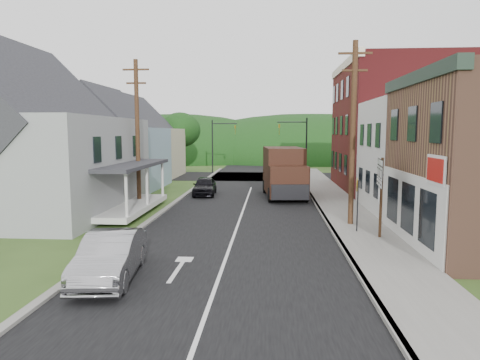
% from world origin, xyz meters
% --- Properties ---
extents(ground, '(120.00, 120.00, 0.00)m').
position_xyz_m(ground, '(0.00, 0.00, 0.00)').
color(ground, '#2D4719').
rests_on(ground, ground).
extents(road, '(9.00, 90.00, 0.02)m').
position_xyz_m(road, '(0.00, 10.00, 0.00)').
color(road, black).
rests_on(road, ground).
extents(cross_road, '(60.00, 9.00, 0.02)m').
position_xyz_m(cross_road, '(0.00, 27.00, 0.00)').
color(cross_road, black).
rests_on(cross_road, ground).
extents(sidewalk_right, '(2.80, 55.00, 0.15)m').
position_xyz_m(sidewalk_right, '(5.90, 8.00, 0.07)').
color(sidewalk_right, slate).
rests_on(sidewalk_right, ground).
extents(curb_right, '(0.20, 55.00, 0.15)m').
position_xyz_m(curb_right, '(4.55, 8.00, 0.07)').
color(curb_right, slate).
rests_on(curb_right, ground).
extents(curb_left, '(0.30, 55.00, 0.12)m').
position_xyz_m(curb_left, '(-4.65, 8.00, 0.06)').
color(curb_left, slate).
rests_on(curb_left, ground).
extents(storefront_white, '(8.00, 7.00, 6.50)m').
position_xyz_m(storefront_white, '(11.30, 7.50, 3.25)').
color(storefront_white, silver).
rests_on(storefront_white, ground).
extents(storefront_red, '(8.00, 12.00, 10.00)m').
position_xyz_m(storefront_red, '(11.30, 17.00, 5.00)').
color(storefront_red, maroon).
rests_on(storefront_red, ground).
extents(house_gray, '(10.20, 12.24, 8.35)m').
position_xyz_m(house_gray, '(-12.00, 6.00, 4.23)').
color(house_gray, gray).
rests_on(house_gray, ground).
extents(house_blue, '(7.14, 8.16, 7.28)m').
position_xyz_m(house_blue, '(-11.00, 17.00, 3.69)').
color(house_blue, '#81A0B0').
rests_on(house_blue, ground).
extents(house_cream, '(7.14, 8.16, 7.28)m').
position_xyz_m(house_cream, '(-11.50, 26.00, 3.69)').
color(house_cream, beige).
rests_on(house_cream, ground).
extents(utility_pole_right, '(1.60, 0.26, 9.00)m').
position_xyz_m(utility_pole_right, '(5.60, 3.50, 4.66)').
color(utility_pole_right, '#472D19').
rests_on(utility_pole_right, ground).
extents(utility_pole_left, '(1.60, 0.26, 9.00)m').
position_xyz_m(utility_pole_left, '(-6.50, 8.00, 4.66)').
color(utility_pole_left, '#472D19').
rests_on(utility_pole_left, ground).
extents(traffic_signal_right, '(2.87, 0.20, 6.00)m').
position_xyz_m(traffic_signal_right, '(4.30, 23.50, 3.76)').
color(traffic_signal_right, black).
rests_on(traffic_signal_right, ground).
extents(traffic_signal_left, '(2.87, 0.20, 6.00)m').
position_xyz_m(traffic_signal_left, '(-4.30, 30.50, 3.76)').
color(traffic_signal_left, black).
rests_on(traffic_signal_left, ground).
extents(tree_left_b, '(4.80, 4.80, 6.94)m').
position_xyz_m(tree_left_b, '(-17.00, 12.00, 4.88)').
color(tree_left_b, '#382616').
rests_on(tree_left_b, ground).
extents(tree_left_c, '(5.80, 5.80, 8.41)m').
position_xyz_m(tree_left_c, '(-19.00, 20.00, 5.94)').
color(tree_left_c, '#382616').
rests_on(tree_left_c, ground).
extents(tree_left_d, '(4.80, 4.80, 6.94)m').
position_xyz_m(tree_left_d, '(-9.00, 32.00, 4.88)').
color(tree_left_d, '#382616').
rests_on(tree_left_d, ground).
extents(forested_ridge, '(90.00, 30.00, 16.00)m').
position_xyz_m(forested_ridge, '(0.00, 55.00, 0.00)').
color(forested_ridge, black).
rests_on(forested_ridge, ground).
extents(silver_sedan, '(2.09, 4.64, 1.48)m').
position_xyz_m(silver_sedan, '(-3.42, -4.81, 0.74)').
color(silver_sedan, '#9E9DA2').
rests_on(silver_sedan, ground).
extents(dark_sedan, '(1.82, 4.05, 1.35)m').
position_xyz_m(dark_sedan, '(-3.25, 13.45, 0.67)').
color(dark_sedan, black).
rests_on(dark_sedan, ground).
extents(delivery_van, '(3.15, 6.57, 3.56)m').
position_xyz_m(delivery_van, '(2.58, 12.81, 1.80)').
color(delivery_van, black).
rests_on(delivery_van, ground).
extents(route_sign_cluster, '(0.35, 1.96, 3.44)m').
position_xyz_m(route_sign_cluster, '(6.32, 0.85, 2.38)').
color(route_sign_cluster, '#472D19').
rests_on(route_sign_cluster, sidewalk_right).
extents(warning_sign, '(0.18, 0.68, 2.50)m').
position_xyz_m(warning_sign, '(5.57, 1.84, 1.75)').
color(warning_sign, black).
rests_on(warning_sign, sidewalk_right).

